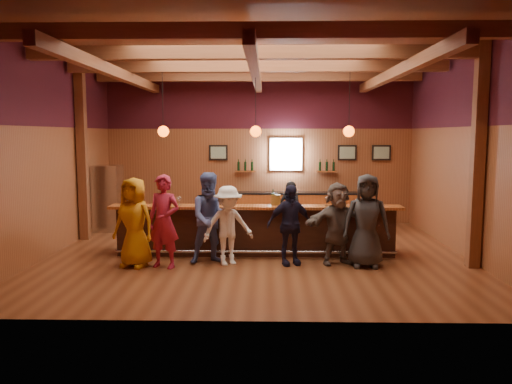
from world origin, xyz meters
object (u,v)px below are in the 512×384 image
customer_orange (134,222)px  bottle_a (273,199)px  customer_navy (290,225)px  ice_bucket (276,200)px  back_bar_cabinet (299,208)px  customer_denim (211,218)px  customer_dark (366,221)px  bar_counter (257,230)px  customer_brown (338,223)px  customer_redvest (164,221)px  bartender (291,212)px  stainless_fridge (108,198)px  customer_white (228,226)px

customer_orange → bottle_a: size_ratio=5.13×
customer_navy → ice_bucket: bearing=90.0°
back_bar_cabinet → customer_denim: (-2.09, -4.50, 0.46)m
customer_dark → bar_counter: bearing=157.8°
customer_brown → ice_bucket: (-1.25, 0.75, 0.39)m
back_bar_cabinet → ice_bucket: (-0.76, -3.77, 0.75)m
customer_denim → customer_brown: (2.58, -0.01, -0.10)m
customer_denim → ice_bucket: bearing=12.1°
customer_dark → customer_navy: bearing=-179.5°
customer_redvest → ice_bucket: size_ratio=8.21×
customer_orange → customer_brown: bearing=22.4°
customer_dark → bottle_a: size_ratio=5.34×
customer_denim → customer_dark: (3.12, -0.22, -0.01)m
customer_redvest → bartender: (2.61, 2.34, -0.17)m
stainless_fridge → customer_denim: size_ratio=0.96×
customer_redvest → customer_brown: customer_redvest is taller
customer_redvest → customer_dark: (4.02, 0.14, 0.00)m
bar_counter → bartender: 1.34m
customer_brown → customer_dark: customer_dark is taller
back_bar_cabinet → customer_brown: 4.55m
customer_orange → customer_denim: 1.54m
customer_orange → ice_bucket: (2.83, 1.04, 0.33)m
customer_navy → customer_brown: (0.98, 0.08, 0.02)m
customer_redvest → customer_denim: (0.90, 0.36, 0.01)m
ice_bucket → bottle_a: bearing=-174.6°
bottle_a → back_bar_cabinet: bearing=77.7°
customer_denim → bartender: customer_denim is taller
customer_dark → customer_redvest: bearing=-172.6°
customer_denim → bottle_a: (1.27, 0.73, 0.31)m
customer_orange → customer_dark: size_ratio=0.96×
back_bar_cabinet → customer_orange: bearing=-126.8°
customer_denim → customer_brown: customer_denim is taller
stainless_fridge → customer_navy: size_ratio=1.10×
customer_orange → bartender: (3.22, 2.28, -0.14)m
ice_bucket → stainless_fridge: bearing=149.7°
customer_dark → ice_bucket: size_ratio=8.24×
customer_brown → bottle_a: customer_brown is taller
customer_white → bottle_a: size_ratio=4.61×
bottle_a → customer_brown: bearing=-29.5°
bartender → back_bar_cabinet: bearing=-77.0°
bar_counter → customer_navy: (0.69, -1.02, 0.30)m
back_bar_cabinet → customer_redvest: bearing=-121.6°
customer_orange → customer_denim: bearing=29.7°
customer_denim → bottle_a: 1.50m
stainless_fridge → bottle_a: 5.22m
customer_orange → customer_redvest: (0.61, -0.06, 0.03)m
customer_redvest → customer_white: 1.28m
customer_denim → customer_white: customer_denim is taller
customer_navy → ice_bucket: 0.96m
customer_navy → bartender: size_ratio=1.08×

